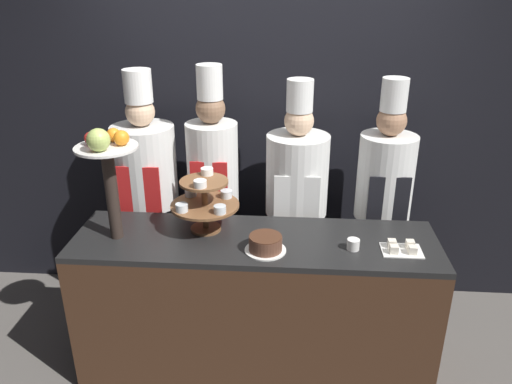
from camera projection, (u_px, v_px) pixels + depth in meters
The scene contains 11 objects.
wall_back at pixel (265, 115), 3.56m from camera, with size 10.00×0.06×2.80m.
buffet_counter at pixel (255, 305), 3.06m from camera, with size 2.11×0.60×0.92m.
tiered_stand at pixel (205, 200), 2.90m from camera, with size 0.40×0.40×0.36m.
fruit_pedestal at pixel (107, 161), 2.70m from camera, with size 0.34×0.34×0.67m.
cake_round at pixel (265, 244), 2.73m from camera, with size 0.23×0.23×0.09m.
cup_white at pixel (353, 244), 2.75m from camera, with size 0.07×0.07×0.06m.
cake_square_tray at pixel (402, 248), 2.74m from camera, with size 0.22×0.16×0.05m.
chef_left at pixel (147, 189), 3.43m from camera, with size 0.42×0.42×1.78m.
chef_center_left at pixel (213, 186), 3.38m from camera, with size 0.34×0.34×1.81m.
chef_center_right at pixel (296, 198), 3.37m from camera, with size 0.41×0.41×1.73m.
chef_right at pixel (383, 198), 3.32m from camera, with size 0.37×0.37×1.75m.
Camera 1 is at (0.19, -2.22, 2.31)m, focal length 35.00 mm.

